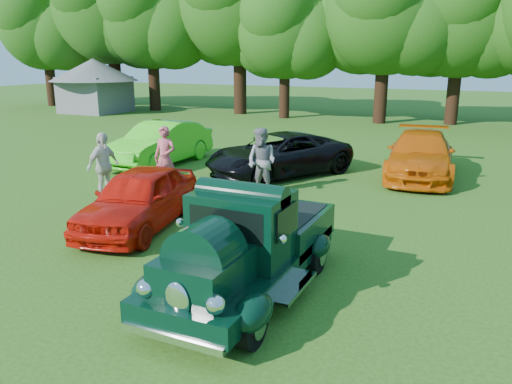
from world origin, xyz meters
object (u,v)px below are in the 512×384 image
at_px(back_car_orange, 420,155).
at_px(hero_pickup, 248,248).
at_px(spectator_grey, 262,162).
at_px(back_car_lime, 160,144).
at_px(spectator_pink, 165,158).
at_px(gazebo, 94,79).
at_px(spectator_white, 103,166).
at_px(red_convertible, 139,198).
at_px(back_car_black, 279,155).

bearing_deg(back_car_orange, hero_pickup, -104.08).
bearing_deg(spectator_grey, back_car_lime, 170.84).
bearing_deg(spectator_pink, gazebo, 130.94).
bearing_deg(hero_pickup, spectator_white, 150.75).
relative_size(spectator_white, gazebo, 0.30).
xyz_separation_m(spectator_grey, spectator_white, (-3.87, -2.40, -0.03)).
relative_size(back_car_orange, spectator_white, 2.72).
xyz_separation_m(back_car_lime, spectator_pink, (2.23, -2.85, 0.16)).
height_order(spectator_white, gazebo, gazebo).
bearing_deg(back_car_lime, spectator_grey, -22.52).
distance_m(spectator_white, gazebo, 24.92).
relative_size(hero_pickup, spectator_pink, 2.43).
distance_m(hero_pickup, red_convertible, 4.32).
xyz_separation_m(red_convertible, spectator_grey, (1.40, 3.98, 0.27)).
distance_m(back_car_black, spectator_pink, 4.02).
relative_size(back_car_lime, spectator_pink, 2.53).
distance_m(back_car_orange, spectator_grey, 5.88).
distance_m(spectator_pink, spectator_grey, 3.07).
height_order(red_convertible, back_car_orange, back_car_orange).
distance_m(spectator_grey, spectator_white, 4.56).
bearing_deg(gazebo, hero_pickup, -43.11).
distance_m(red_convertible, gazebo, 27.78).
xyz_separation_m(spectator_pink, spectator_grey, (3.01, 0.62, 0.02)).
xyz_separation_m(hero_pickup, spectator_white, (-6.33, 3.54, 0.17)).
distance_m(back_car_lime, gazebo, 20.73).
height_order(back_car_lime, back_car_black, back_car_lime).
xyz_separation_m(hero_pickup, back_car_black, (-2.94, 8.45, -0.07)).
distance_m(back_car_black, spectator_white, 5.97).
height_order(spectator_pink, gazebo, gazebo).
distance_m(spectator_pink, gazebo, 24.27).
height_order(hero_pickup, spectator_pink, spectator_pink).
height_order(back_car_black, spectator_white, spectator_white).
bearing_deg(spectator_white, hero_pickup, -115.06).
bearing_deg(red_convertible, spectator_white, 136.29).
xyz_separation_m(spectator_grey, gazebo, (-20.80, 15.83, 1.41)).
distance_m(hero_pickup, spectator_pink, 7.63).
xyz_separation_m(red_convertible, back_car_black, (0.91, 6.49, 0.01)).
bearing_deg(spectator_white, gazebo, 47.07).
distance_m(spectator_pink, spectator_white, 1.98).
xyz_separation_m(back_car_black, spectator_white, (-3.39, -4.90, 0.23)).
xyz_separation_m(hero_pickup, spectator_pink, (-5.46, 5.33, 0.17)).
distance_m(spectator_grey, gazebo, 26.18).
relative_size(red_convertible, back_car_orange, 0.80).
relative_size(spectator_grey, spectator_white, 1.03).
bearing_deg(back_car_orange, red_convertible, -128.49).
xyz_separation_m(hero_pickup, spectator_grey, (-2.45, 5.94, 0.19)).
relative_size(hero_pickup, back_car_orange, 0.90).
relative_size(red_convertible, back_car_black, 0.80).
height_order(hero_pickup, back_car_orange, hero_pickup).
relative_size(back_car_lime, back_car_orange, 0.94).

